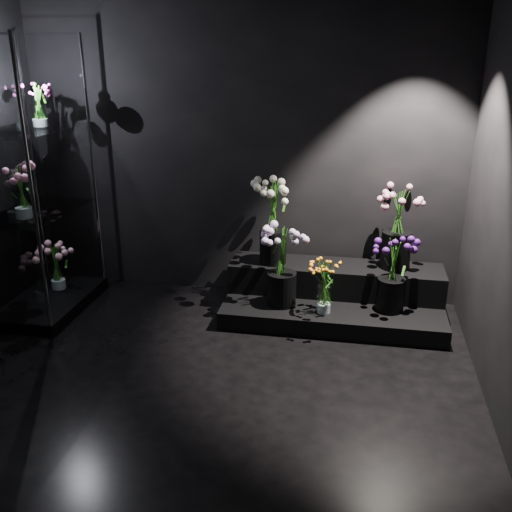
# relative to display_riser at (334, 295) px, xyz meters

# --- Properties ---
(floor) EXTENTS (4.00, 4.00, 0.00)m
(floor) POSITION_rel_display_riser_xyz_m (-0.91, -1.62, -0.17)
(floor) COLOR black
(floor) RESTS_ON ground
(wall_back) EXTENTS (4.00, 0.00, 4.00)m
(wall_back) POSITION_rel_display_riser_xyz_m (-0.91, 0.38, 1.23)
(wall_back) COLOR black
(wall_back) RESTS_ON floor
(display_riser) EXTENTS (1.89, 0.84, 0.42)m
(display_riser) POSITION_rel_display_riser_xyz_m (0.00, 0.00, 0.00)
(display_riser) COLOR black
(display_riser) RESTS_ON floor
(display_case) EXTENTS (0.65, 1.08, 2.37)m
(display_case) POSITION_rel_display_riser_xyz_m (-2.56, -0.35, 1.01)
(display_case) COLOR black
(display_case) RESTS_ON floor
(bouquet_orange_bells) EXTENTS (0.34, 0.34, 0.47)m
(bouquet_orange_bells) POSITION_rel_display_riser_xyz_m (-0.07, -0.33, 0.23)
(bouquet_orange_bells) COLOR white
(bouquet_orange_bells) RESTS_ON display_riser
(bouquet_lilac) EXTENTS (0.42, 0.42, 0.70)m
(bouquet_lilac) POSITION_rel_display_riser_xyz_m (-0.44, -0.23, 0.37)
(bouquet_lilac) COLOR black
(bouquet_lilac) RESTS_ON display_riser
(bouquet_purple) EXTENTS (0.40, 0.40, 0.66)m
(bouquet_purple) POSITION_rel_display_riser_xyz_m (0.48, -0.17, 0.35)
(bouquet_purple) COLOR black
(bouquet_purple) RESTS_ON display_riser
(bouquet_cream_roses) EXTENTS (0.38, 0.38, 0.75)m
(bouquet_cream_roses) POSITION_rel_display_riser_xyz_m (-0.56, 0.08, 0.68)
(bouquet_cream_roses) COLOR black
(bouquet_cream_roses) RESTS_ON display_riser
(bouquet_pink_roses) EXTENTS (0.46, 0.46, 0.69)m
(bouquet_pink_roses) POSITION_rel_display_riser_xyz_m (0.51, 0.15, 0.64)
(bouquet_pink_roses) COLOR black
(bouquet_pink_roses) RESTS_ON display_riser
(bouquet_case_pink) EXTENTS (0.28, 0.28, 0.43)m
(bouquet_case_pink) POSITION_rel_display_riser_xyz_m (-2.55, -0.56, 0.98)
(bouquet_case_pink) COLOR white
(bouquet_case_pink) RESTS_ON display_case
(bouquet_case_magenta) EXTENTS (0.21, 0.21, 0.36)m
(bouquet_case_magenta) POSITION_rel_display_riser_xyz_m (-2.52, -0.20, 1.63)
(bouquet_case_magenta) COLOR white
(bouquet_case_magenta) RESTS_ON display_case
(bouquet_case_base_pink) EXTENTS (0.45, 0.45, 0.45)m
(bouquet_case_base_pink) POSITION_rel_display_riser_xyz_m (-2.57, -0.16, 0.18)
(bouquet_case_base_pink) COLOR white
(bouquet_case_base_pink) RESTS_ON display_case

